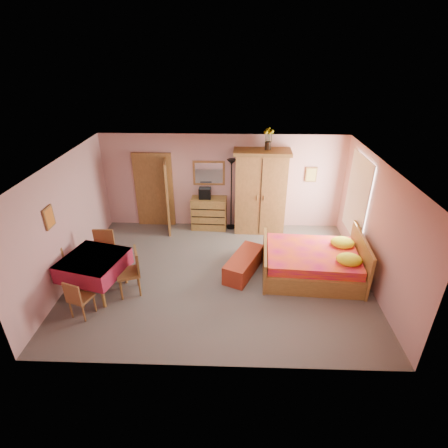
{
  "coord_description": "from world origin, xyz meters",
  "views": [
    {
      "loc": [
        0.33,
        -6.45,
        4.66
      ],
      "look_at": [
        0.1,
        0.3,
        1.15
      ],
      "focal_mm": 28.0,
      "sensor_mm": 36.0,
      "label": 1
    }
  ],
  "objects_px": {
    "chair_south": "(81,297)",
    "stereo": "(205,193)",
    "chair_north": "(103,254)",
    "chair_east": "(128,272)",
    "bench": "(244,264)",
    "chest_of_drawers": "(209,213)",
    "chair_west": "(65,273)",
    "bed": "(312,256)",
    "dining_table": "(96,274)",
    "sunflower_vase": "(268,139)",
    "wardrobe": "(260,192)",
    "wall_mirror": "(209,173)",
    "floor_lamp": "(231,195)"
  },
  "relations": [
    {
      "from": "stereo",
      "to": "bench",
      "type": "relative_size",
      "value": 0.24
    },
    {
      "from": "bench",
      "to": "chair_west",
      "type": "height_order",
      "value": "chair_west"
    },
    {
      "from": "bench",
      "to": "chair_west",
      "type": "xyz_separation_m",
      "value": [
        -3.71,
        -0.8,
        0.23
      ]
    },
    {
      "from": "dining_table",
      "to": "chair_east",
      "type": "xyz_separation_m",
      "value": [
        0.69,
        -0.03,
        0.08
      ]
    },
    {
      "from": "chest_of_drawers",
      "to": "chair_south",
      "type": "distance_m",
      "value": 4.24
    },
    {
      "from": "floor_lamp",
      "to": "chair_west",
      "type": "distance_m",
      "value": 4.53
    },
    {
      "from": "chair_west",
      "to": "chair_east",
      "type": "xyz_separation_m",
      "value": [
        1.33,
        -0.01,
        0.05
      ]
    },
    {
      "from": "chest_of_drawers",
      "to": "floor_lamp",
      "type": "relative_size",
      "value": 0.48
    },
    {
      "from": "bed",
      "to": "chair_south",
      "type": "height_order",
      "value": "bed"
    },
    {
      "from": "wardrobe",
      "to": "chair_north",
      "type": "bearing_deg",
      "value": -146.75
    },
    {
      "from": "sunflower_vase",
      "to": "chair_east",
      "type": "xyz_separation_m",
      "value": [
        -2.96,
        -2.9,
        -2.05
      ]
    },
    {
      "from": "wardrobe",
      "to": "chair_north",
      "type": "height_order",
      "value": "wardrobe"
    },
    {
      "from": "bed",
      "to": "bench",
      "type": "xyz_separation_m",
      "value": [
        -1.49,
        0.04,
        -0.28
      ]
    },
    {
      "from": "bench",
      "to": "chair_south",
      "type": "relative_size",
      "value": 1.59
    },
    {
      "from": "chest_of_drawers",
      "to": "floor_lamp",
      "type": "distance_m",
      "value": 0.81
    },
    {
      "from": "sunflower_vase",
      "to": "dining_table",
      "type": "xyz_separation_m",
      "value": [
        -3.65,
        -2.87,
        -2.14
      ]
    },
    {
      "from": "stereo",
      "to": "chair_west",
      "type": "bearing_deg",
      "value": -132.37
    },
    {
      "from": "chest_of_drawers",
      "to": "sunflower_vase",
      "type": "height_order",
      "value": "sunflower_vase"
    },
    {
      "from": "chair_west",
      "to": "stereo",
      "type": "bearing_deg",
      "value": 161.09
    },
    {
      "from": "bench",
      "to": "chair_west",
      "type": "distance_m",
      "value": 3.8
    },
    {
      "from": "chest_of_drawers",
      "to": "wall_mirror",
      "type": "relative_size",
      "value": 1.11
    },
    {
      "from": "bed",
      "to": "bench",
      "type": "relative_size",
      "value": 1.65
    },
    {
      "from": "chair_north",
      "to": "chair_east",
      "type": "bearing_deg",
      "value": 137.72
    },
    {
      "from": "stereo",
      "to": "wardrobe",
      "type": "xyz_separation_m",
      "value": [
        1.49,
        -0.06,
        0.08
      ]
    },
    {
      "from": "chair_south",
      "to": "stereo",
      "type": "bearing_deg",
      "value": 79.9
    },
    {
      "from": "chair_west",
      "to": "dining_table",
      "type": "bearing_deg",
      "value": 115.31
    },
    {
      "from": "wardrobe",
      "to": "chair_north",
      "type": "relative_size",
      "value": 2.27
    },
    {
      "from": "wardrobe",
      "to": "chair_north",
      "type": "xyz_separation_m",
      "value": [
        -3.59,
        -2.21,
        -0.64
      ]
    },
    {
      "from": "stereo",
      "to": "wall_mirror",
      "type": "bearing_deg",
      "value": 65.03
    },
    {
      "from": "wardrobe",
      "to": "dining_table",
      "type": "xyz_separation_m",
      "value": [
        -3.52,
        -2.85,
        -0.72
      ]
    },
    {
      "from": "dining_table",
      "to": "chair_south",
      "type": "bearing_deg",
      "value": -91.93
    },
    {
      "from": "bench",
      "to": "chair_south",
      "type": "height_order",
      "value": "chair_south"
    },
    {
      "from": "sunflower_vase",
      "to": "chair_north",
      "type": "height_order",
      "value": "sunflower_vase"
    },
    {
      "from": "sunflower_vase",
      "to": "chair_east",
      "type": "height_order",
      "value": "sunflower_vase"
    },
    {
      "from": "chair_east",
      "to": "chair_west",
      "type": "bearing_deg",
      "value": 68.79
    },
    {
      "from": "wall_mirror",
      "to": "sunflower_vase",
      "type": "bearing_deg",
      "value": -10.43
    },
    {
      "from": "dining_table",
      "to": "bench",
      "type": "bearing_deg",
      "value": 14.25
    },
    {
      "from": "sunflower_vase",
      "to": "wardrobe",
      "type": "bearing_deg",
      "value": -172.72
    },
    {
      "from": "bench",
      "to": "floor_lamp",
      "type": "bearing_deg",
      "value": 98.54
    },
    {
      "from": "chest_of_drawers",
      "to": "bed",
      "type": "distance_m",
      "value": 3.26
    },
    {
      "from": "sunflower_vase",
      "to": "bench",
      "type": "distance_m",
      "value": 3.19
    },
    {
      "from": "chair_south",
      "to": "chair_north",
      "type": "xyz_separation_m",
      "value": [
        -0.04,
        1.38,
        0.09
      ]
    },
    {
      "from": "stereo",
      "to": "sunflower_vase",
      "type": "xyz_separation_m",
      "value": [
        1.62,
        -0.04,
        1.5
      ]
    },
    {
      "from": "wall_mirror",
      "to": "dining_table",
      "type": "bearing_deg",
      "value": -124.84
    },
    {
      "from": "sunflower_vase",
      "to": "bed",
      "type": "bearing_deg",
      "value": -66.77
    },
    {
      "from": "bench",
      "to": "chair_north",
      "type": "xyz_separation_m",
      "value": [
        -3.14,
        -0.13,
        0.28
      ]
    },
    {
      "from": "dining_table",
      "to": "chair_east",
      "type": "bearing_deg",
      "value": -2.54
    },
    {
      "from": "stereo",
      "to": "chair_west",
      "type": "xyz_separation_m",
      "value": [
        -2.67,
        -2.93,
        -0.6
      ]
    },
    {
      "from": "wardrobe",
      "to": "chair_east",
      "type": "relative_size",
      "value": 2.28
    },
    {
      "from": "floor_lamp",
      "to": "chair_south",
      "type": "height_order",
      "value": "floor_lamp"
    }
  ]
}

